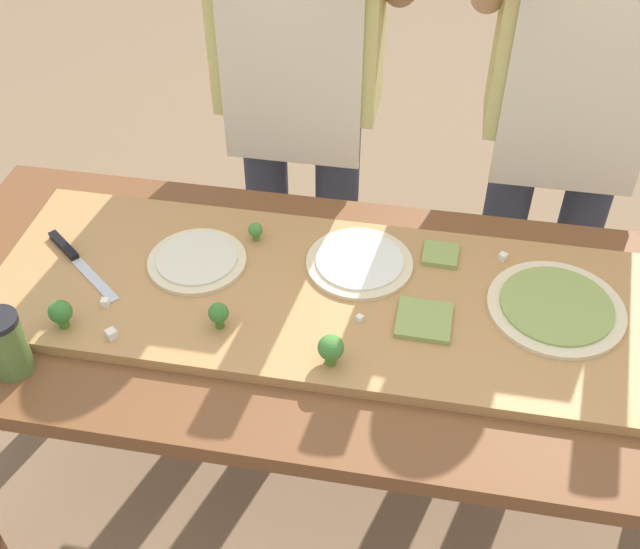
{
  "coord_description": "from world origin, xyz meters",
  "views": [
    {
      "loc": [
        0.13,
        -1.11,
        1.89
      ],
      "look_at": [
        -0.07,
        0.03,
        0.83
      ],
      "focal_mm": 43.06,
      "sensor_mm": 36.0,
      "label": 1
    }
  ],
  "objects_px": {
    "cheese_crumble_d": "(360,318)",
    "cook_left": "(299,68)",
    "cheese_crumble_b": "(111,334)",
    "pizza_whole_pesto_green": "(556,307)",
    "pizza_slice_far_left": "(424,320)",
    "sauce_jar": "(6,344)",
    "chefs_knife": "(73,256)",
    "pizza_whole_cheese_artichoke": "(197,260)",
    "cook_right": "(575,92)",
    "prep_table": "(350,344)",
    "pizza_slice_near_right": "(440,255)",
    "cheese_crumble_a": "(105,302)",
    "cheese_crumble_c": "(503,257)",
    "broccoli_floret_back_right": "(61,312)",
    "broccoli_floret_front_mid": "(331,348)",
    "broccoli_floret_back_left": "(219,314)",
    "broccoli_floret_center_right": "(256,230)",
    "pizza_whole_white_garlic": "(361,262)"
  },
  "relations": [
    {
      "from": "prep_table",
      "to": "cheese_crumble_c",
      "type": "bearing_deg",
      "value": 32.33
    },
    {
      "from": "pizza_whole_white_garlic",
      "to": "sauce_jar",
      "type": "relative_size",
      "value": 1.69
    },
    {
      "from": "cook_left",
      "to": "broccoli_floret_front_mid",
      "type": "bearing_deg",
      "value": -74.48
    },
    {
      "from": "cheese_crumble_b",
      "to": "pizza_whole_pesto_green",
      "type": "bearing_deg",
      "value": 15.09
    },
    {
      "from": "cheese_crumble_c",
      "to": "sauce_jar",
      "type": "distance_m",
      "value": 1.02
    },
    {
      "from": "pizza_slice_near_right",
      "to": "broccoli_floret_back_left",
      "type": "bearing_deg",
      "value": -145.36
    },
    {
      "from": "pizza_slice_near_right",
      "to": "pizza_slice_far_left",
      "type": "relative_size",
      "value": 0.7
    },
    {
      "from": "broccoli_floret_back_right",
      "to": "cook_right",
      "type": "xyz_separation_m",
      "value": [
        0.99,
        0.75,
        0.17
      ]
    },
    {
      "from": "chefs_knife",
      "to": "cook_left",
      "type": "bearing_deg",
      "value": 54.59
    },
    {
      "from": "prep_table",
      "to": "cook_left",
      "type": "xyz_separation_m",
      "value": [
        -0.22,
        0.59,
        0.33
      ]
    },
    {
      "from": "pizza_whole_white_garlic",
      "to": "broccoli_floret_back_left",
      "type": "relative_size",
      "value": 3.98
    },
    {
      "from": "broccoli_floret_front_mid",
      "to": "pizza_whole_pesto_green",
      "type": "bearing_deg",
      "value": 27.23
    },
    {
      "from": "pizza_whole_white_garlic",
      "to": "cheese_crumble_a",
      "type": "relative_size",
      "value": 14.76
    },
    {
      "from": "pizza_whole_cheese_artichoke",
      "to": "cheese_crumble_d",
      "type": "relative_size",
      "value": 16.61
    },
    {
      "from": "pizza_slice_near_right",
      "to": "cook_right",
      "type": "bearing_deg",
      "value": 56.52
    },
    {
      "from": "pizza_whole_cheese_artichoke",
      "to": "cheese_crumble_a",
      "type": "bearing_deg",
      "value": -132.57
    },
    {
      "from": "pizza_whole_cheese_artichoke",
      "to": "cheese_crumble_b",
      "type": "distance_m",
      "value": 0.26
    },
    {
      "from": "pizza_whole_pesto_green",
      "to": "cheese_crumble_c",
      "type": "xyz_separation_m",
      "value": [
        -0.11,
        0.14,
        0.0
      ]
    },
    {
      "from": "prep_table",
      "to": "cheese_crumble_a",
      "type": "height_order",
      "value": "cheese_crumble_a"
    },
    {
      "from": "pizza_whole_cheese_artichoke",
      "to": "cook_right",
      "type": "bearing_deg",
      "value": 33.47
    },
    {
      "from": "pizza_whole_cheese_artichoke",
      "to": "broccoli_floret_back_right",
      "type": "bearing_deg",
      "value": -131.88
    },
    {
      "from": "broccoli_floret_back_left",
      "to": "cook_left",
      "type": "height_order",
      "value": "cook_left"
    },
    {
      "from": "cheese_crumble_d",
      "to": "broccoli_floret_back_right",
      "type": "bearing_deg",
      "value": -168.5
    },
    {
      "from": "pizza_slice_far_left",
      "to": "sauce_jar",
      "type": "height_order",
      "value": "sauce_jar"
    },
    {
      "from": "pizza_whole_cheese_artichoke",
      "to": "cheese_crumble_d",
      "type": "xyz_separation_m",
      "value": [
        0.37,
        -0.11,
        -0.0
      ]
    },
    {
      "from": "broccoli_floret_back_left",
      "to": "cook_right",
      "type": "xyz_separation_m",
      "value": [
        0.69,
        0.69,
        0.17
      ]
    },
    {
      "from": "broccoli_floret_back_left",
      "to": "pizza_whole_cheese_artichoke",
      "type": "bearing_deg",
      "value": 119.75
    },
    {
      "from": "pizza_slice_far_left",
      "to": "broccoli_floret_front_mid",
      "type": "relative_size",
      "value": 1.63
    },
    {
      "from": "chefs_knife",
      "to": "pizza_whole_cheese_artichoke",
      "type": "bearing_deg",
      "value": 7.05
    },
    {
      "from": "broccoli_floret_center_right",
      "to": "sauce_jar",
      "type": "relative_size",
      "value": 0.33
    },
    {
      "from": "cheese_crumble_b",
      "to": "cook_left",
      "type": "relative_size",
      "value": 0.01
    },
    {
      "from": "cook_right",
      "to": "pizza_whole_white_garlic",
      "type": "bearing_deg",
      "value": -133.26
    },
    {
      "from": "pizza_slice_near_right",
      "to": "cheese_crumble_d",
      "type": "distance_m",
      "value": 0.27
    },
    {
      "from": "broccoli_floret_front_mid",
      "to": "chefs_knife",
      "type": "bearing_deg",
      "value": 161.94
    },
    {
      "from": "cheese_crumble_a",
      "to": "cook_left",
      "type": "xyz_separation_m",
      "value": [
        0.27,
        0.68,
        0.2
      ]
    },
    {
      "from": "broccoli_floret_center_right",
      "to": "cheese_crumble_d",
      "type": "height_order",
      "value": "broccoli_floret_center_right"
    },
    {
      "from": "cheese_crumble_a",
      "to": "cheese_crumble_d",
      "type": "relative_size",
      "value": 1.22
    },
    {
      "from": "broccoli_floret_back_left",
      "to": "broccoli_floret_front_mid",
      "type": "bearing_deg",
      "value": -13.19
    },
    {
      "from": "cook_left",
      "to": "prep_table",
      "type": "bearing_deg",
      "value": -69.14
    },
    {
      "from": "broccoli_floret_back_left",
      "to": "cheese_crumble_c",
      "type": "xyz_separation_m",
      "value": [
        0.55,
        0.3,
        -0.03
      ]
    },
    {
      "from": "pizza_slice_near_right",
      "to": "cheese_crumble_d",
      "type": "relative_size",
      "value": 5.93
    },
    {
      "from": "cheese_crumble_a",
      "to": "broccoli_floret_center_right",
      "type": "bearing_deg",
      "value": 45.59
    },
    {
      "from": "chefs_knife",
      "to": "pizza_slice_far_left",
      "type": "relative_size",
      "value": 2.1
    },
    {
      "from": "pizza_whole_white_garlic",
      "to": "cook_left",
      "type": "relative_size",
      "value": 0.14
    },
    {
      "from": "cheese_crumble_c",
      "to": "cheese_crumble_d",
      "type": "height_order",
      "value": "cheese_crumble_c"
    },
    {
      "from": "cheese_crumble_d",
      "to": "cook_left",
      "type": "relative_size",
      "value": 0.01
    },
    {
      "from": "pizza_slice_near_right",
      "to": "broccoli_floret_front_mid",
      "type": "height_order",
      "value": "broccoli_floret_front_mid"
    },
    {
      "from": "pizza_whole_cheese_artichoke",
      "to": "sauce_jar",
      "type": "distance_m",
      "value": 0.42
    },
    {
      "from": "broccoli_floret_back_right",
      "to": "sauce_jar",
      "type": "relative_size",
      "value": 0.46
    },
    {
      "from": "pizza_whole_white_garlic",
      "to": "broccoli_floret_back_left",
      "type": "bearing_deg",
      "value": -137.24
    }
  ]
}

